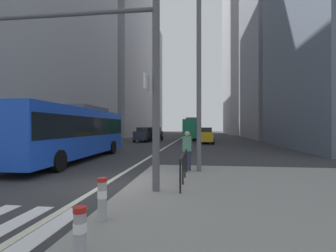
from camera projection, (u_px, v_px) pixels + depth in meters
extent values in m
plane|color=#303033|center=(170.00, 145.00, 28.57)|extent=(160.00, 160.00, 0.00)
cube|color=gray|center=(277.00, 197.00, 7.05)|extent=(9.00, 10.00, 0.15)
cube|color=silver|center=(39.00, 236.00, 4.72)|extent=(0.45, 3.20, 0.01)
cube|color=silver|center=(84.00, 238.00, 4.61)|extent=(0.45, 3.20, 0.01)
cube|color=silver|center=(132.00, 241.00, 4.49)|extent=(0.45, 3.20, 0.01)
cube|color=silver|center=(182.00, 244.00, 4.38)|extent=(0.45, 3.20, 0.01)
cube|color=beige|center=(178.00, 140.00, 38.49)|extent=(0.20, 80.00, 0.01)
cube|color=#9E9EA3|center=(115.00, 33.00, 57.79)|extent=(12.34, 25.21, 47.30)
cube|color=gray|center=(143.00, 79.00, 85.70)|extent=(10.32, 20.91, 36.60)
cube|color=gray|center=(278.00, 13.00, 44.24)|extent=(10.65, 18.22, 44.21)
cube|color=#9E9EA3|center=(249.00, 35.00, 69.64)|extent=(12.90, 22.21, 54.91)
cube|color=blue|center=(73.00, 132.00, 15.21)|extent=(2.78, 11.80, 2.75)
cube|color=black|center=(73.00, 126.00, 15.21)|extent=(2.82, 11.56, 1.10)
cube|color=#4C4C51|center=(86.00, 109.00, 16.97)|extent=(1.85, 4.27, 0.30)
cylinder|color=black|center=(59.00, 161.00, 11.35)|extent=(0.32, 1.01, 1.00)
cylinder|color=black|center=(9.00, 160.00, 11.59)|extent=(0.32, 1.01, 1.00)
cylinder|color=black|center=(112.00, 147.00, 18.82)|extent=(0.32, 1.01, 1.00)
cylinder|color=black|center=(82.00, 147.00, 19.07)|extent=(0.32, 1.01, 1.00)
cylinder|color=black|center=(27.00, 157.00, 14.47)|extent=(0.22, 0.64, 0.64)
cube|color=#198456|center=(192.00, 129.00, 40.85)|extent=(2.62, 11.54, 2.75)
cube|color=black|center=(192.00, 126.00, 40.85)|extent=(2.66, 11.31, 1.10)
cube|color=#4C4C51|center=(192.00, 119.00, 39.14)|extent=(1.79, 4.16, 0.30)
cylinder|color=black|center=(186.00, 135.00, 44.65)|extent=(0.31, 1.00, 1.00)
cylinder|color=black|center=(199.00, 135.00, 44.37)|extent=(0.31, 1.00, 1.00)
cylinder|color=black|center=(184.00, 137.00, 37.33)|extent=(0.31, 1.00, 1.00)
cylinder|color=black|center=(200.00, 137.00, 37.05)|extent=(0.31, 1.00, 1.00)
cube|color=red|center=(196.00, 128.00, 61.23)|extent=(2.68, 11.76, 2.75)
cube|color=black|center=(196.00, 126.00, 61.23)|extent=(2.72, 11.52, 1.10)
cube|color=#4C4C51|center=(196.00, 121.00, 59.49)|extent=(1.81, 4.25, 0.30)
cylinder|color=black|center=(191.00, 132.00, 65.09)|extent=(0.32, 1.00, 1.00)
cylinder|color=black|center=(200.00, 133.00, 64.82)|extent=(0.32, 1.00, 1.00)
cylinder|color=black|center=(190.00, 133.00, 57.63)|extent=(0.32, 1.00, 1.00)
cylinder|color=black|center=(201.00, 133.00, 57.37)|extent=(0.32, 1.00, 1.00)
cube|color=#232838|center=(144.00, 135.00, 33.79)|extent=(1.96, 4.31, 1.10)
cube|color=black|center=(144.00, 129.00, 33.94)|extent=(1.59, 2.35, 0.52)
cylinder|color=black|center=(148.00, 140.00, 32.21)|extent=(0.25, 0.65, 0.64)
cylinder|color=black|center=(134.00, 140.00, 32.52)|extent=(0.25, 0.65, 0.64)
cylinder|color=black|center=(153.00, 139.00, 35.06)|extent=(0.25, 0.65, 0.64)
cylinder|color=black|center=(140.00, 139.00, 35.36)|extent=(0.25, 0.65, 0.64)
cube|color=silver|center=(195.00, 132.00, 50.79)|extent=(1.79, 4.27, 1.10)
cube|color=black|center=(195.00, 128.00, 50.64)|extent=(1.50, 2.31, 0.52)
cylinder|color=black|center=(191.00, 135.00, 52.34)|extent=(0.22, 0.64, 0.64)
cylinder|color=black|center=(200.00, 135.00, 52.11)|extent=(0.22, 0.64, 0.64)
cylinder|color=black|center=(190.00, 135.00, 49.46)|extent=(0.22, 0.64, 0.64)
cylinder|color=black|center=(200.00, 135.00, 49.23)|extent=(0.22, 0.64, 0.64)
cube|color=gold|center=(205.00, 136.00, 30.43)|extent=(1.81, 4.36, 1.10)
cube|color=black|center=(205.00, 130.00, 30.29)|extent=(1.51, 2.36, 0.52)
cylinder|color=black|center=(198.00, 140.00, 32.02)|extent=(0.22, 0.64, 0.64)
cylinder|color=black|center=(212.00, 140.00, 31.78)|extent=(0.22, 0.64, 0.64)
cylinder|color=black|center=(197.00, 141.00, 29.09)|extent=(0.22, 0.64, 0.64)
cylinder|color=black|center=(213.00, 142.00, 28.85)|extent=(0.22, 0.64, 0.64)
cube|color=black|center=(154.00, 135.00, 35.70)|extent=(1.80, 4.50, 1.10)
cube|color=black|center=(154.00, 129.00, 35.85)|extent=(1.51, 2.43, 0.52)
cylinder|color=black|center=(159.00, 139.00, 34.07)|extent=(0.22, 0.64, 0.64)
cylinder|color=black|center=(145.00, 139.00, 34.30)|extent=(0.22, 0.64, 0.64)
cylinder|color=black|center=(162.00, 138.00, 37.10)|extent=(0.22, 0.64, 0.64)
cylinder|color=black|center=(150.00, 138.00, 37.34)|extent=(0.22, 0.64, 0.64)
cylinder|color=#515156|center=(156.00, 90.00, 7.45)|extent=(0.22, 0.22, 6.00)
cylinder|color=#515156|center=(64.00, 15.00, 7.82)|extent=(5.80, 0.14, 0.14)
cube|color=white|center=(147.00, 82.00, 7.31)|extent=(0.04, 0.60, 0.44)
cylinder|color=#56565B|center=(199.00, 78.00, 10.75)|extent=(0.20, 0.20, 8.00)
cylinder|color=#99999E|center=(80.00, 234.00, 3.56)|extent=(0.18, 0.18, 0.77)
cylinder|color=white|center=(80.00, 227.00, 3.56)|extent=(0.19, 0.19, 0.14)
cylinder|color=#B21E19|center=(80.00, 210.00, 3.56)|extent=(0.20, 0.20, 0.08)
cylinder|color=#99999E|center=(102.00, 199.00, 5.07)|extent=(0.18, 0.18, 0.87)
cylinder|color=white|center=(102.00, 194.00, 5.07)|extent=(0.19, 0.19, 0.16)
cylinder|color=#B21E19|center=(102.00, 180.00, 5.07)|extent=(0.20, 0.20, 0.08)
cylinder|color=black|center=(180.00, 177.00, 7.16)|extent=(0.06, 0.06, 0.95)
cylinder|color=black|center=(183.00, 170.00, 8.27)|extent=(0.06, 0.06, 0.95)
cylinder|color=black|center=(185.00, 165.00, 9.38)|extent=(0.06, 0.06, 0.95)
cylinder|color=black|center=(187.00, 161.00, 10.49)|extent=(0.06, 0.06, 0.95)
cylinder|color=black|center=(184.00, 154.00, 8.83)|extent=(0.06, 3.36, 0.06)
cylinder|color=#2D334C|center=(186.00, 161.00, 10.93)|extent=(0.15, 0.15, 0.84)
cylinder|color=#2D334C|center=(189.00, 161.00, 10.89)|extent=(0.15, 0.15, 0.84)
cube|color=#4C7F66|center=(187.00, 144.00, 10.91)|extent=(0.41, 0.30, 0.64)
sphere|color=tan|center=(187.00, 134.00, 10.91)|extent=(0.23, 0.23, 0.23)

